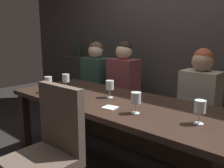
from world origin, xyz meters
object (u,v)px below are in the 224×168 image
at_px(dining_table, 117,110).
at_px(diner_bearded, 124,75).
at_px(diner_redhead, 96,72).
at_px(wine_glass_end_left, 136,98).
at_px(wine_glass_end_right, 66,79).
at_px(wine_glass_near_right, 200,108).
at_px(chair_near_side, 49,146).
at_px(wine_glass_far_left, 48,81).
at_px(diner_far_end, 200,89).
at_px(fork_on_table, 202,110).
at_px(wine_bottle_pale_label, 91,50).
at_px(wine_glass_center_front, 110,86).
at_px(wine_bottle_dark_red, 79,49).
at_px(banquette_bench, 156,131).

distance_m(dining_table, diner_bearded, 0.85).
height_order(diner_redhead, wine_glass_end_left, diner_redhead).
relative_size(diner_redhead, wine_glass_end_right, 4.71).
distance_m(diner_bearded, wine_glass_near_right, 1.47).
bearing_deg(wine_glass_end_left, diner_bearded, 133.27).
distance_m(chair_near_side, wine_glass_near_right, 1.07).
bearing_deg(wine_glass_near_right, diner_bearded, 148.94).
distance_m(diner_bearded, wine_glass_far_left, 0.95).
distance_m(diner_far_end, fork_on_table, 0.50).
bearing_deg(wine_bottle_pale_label, wine_glass_far_left, -60.78).
bearing_deg(wine_glass_near_right, diner_far_end, 111.53).
height_order(wine_glass_center_front, wine_glass_end_left, same).
relative_size(wine_glass_center_front, wine_glass_far_left, 1.00).
distance_m(wine_glass_near_right, wine_glass_far_left, 1.51).
xyz_separation_m(wine_glass_near_right, wine_glass_end_left, (-0.45, -0.11, 0.00)).
distance_m(dining_table, diner_far_end, 0.85).
xyz_separation_m(diner_far_end, fork_on_table, (0.20, -0.46, -0.06)).
bearing_deg(fork_on_table, diner_redhead, 162.78).
xyz_separation_m(diner_bearded, wine_glass_center_front, (0.36, -0.66, 0.03)).
distance_m(diner_redhead, wine_bottle_pale_label, 0.64).
distance_m(dining_table, chair_near_side, 0.73).
relative_size(chair_near_side, wine_glass_center_front, 5.98).
bearing_deg(diner_bearded, wine_glass_end_left, -46.73).
bearing_deg(wine_bottle_pale_label, diner_bearded, -21.01).
relative_size(diner_bearded, wine_bottle_pale_label, 2.43).
bearing_deg(diner_bearded, wine_bottle_dark_red, 164.12).
height_order(wine_bottle_pale_label, wine_glass_near_right, wine_bottle_pale_label).
bearing_deg(banquette_bench, wine_bottle_pale_label, 166.06).
bearing_deg(diner_far_end, banquette_bench, 178.02).
height_order(diner_bearded, wine_bottle_pale_label, wine_bottle_pale_label).
bearing_deg(wine_glass_end_right, wine_glass_near_right, -1.94).
height_order(banquette_bench, chair_near_side, chair_near_side).
height_order(banquette_bench, wine_glass_far_left, wine_glass_far_left).
height_order(chair_near_side, diner_bearded, diner_bearded).
bearing_deg(wine_glass_center_front, wine_glass_end_left, -24.56).
xyz_separation_m(wine_glass_center_front, wine_glass_far_left, (-0.60, -0.26, 0.00)).
height_order(chair_near_side, diner_redhead, diner_redhead).
relative_size(wine_bottle_pale_label, fork_on_table, 1.92).
height_order(chair_near_side, diner_far_end, diner_far_end).
bearing_deg(wine_glass_center_front, chair_near_side, -82.15).
distance_m(chair_near_side, wine_glass_center_front, 0.81).
height_order(diner_far_end, fork_on_table, diner_far_end).
bearing_deg(diner_bearded, dining_table, -55.25).
relative_size(wine_bottle_dark_red, wine_glass_center_front, 1.99).
xyz_separation_m(wine_glass_end_right, fork_on_table, (1.39, 0.24, -0.11)).
xyz_separation_m(banquette_bench, diner_bearded, (-0.48, -0.01, 0.60)).
bearing_deg(wine_glass_end_left, wine_bottle_pale_label, 145.21).
bearing_deg(wine_glass_far_left, wine_bottle_pale_label, 119.22).
height_order(dining_table, wine_glass_near_right, wine_glass_near_right).
distance_m(dining_table, wine_bottle_dark_red, 2.04).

